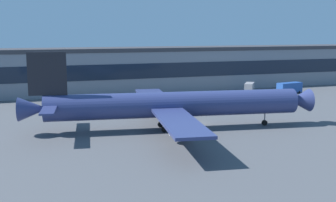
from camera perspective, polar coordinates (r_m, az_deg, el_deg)
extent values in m
plane|color=#4C4F54|center=(88.29, 4.14, -3.00)|extent=(600.00, 600.00, 0.00)
cube|color=gray|center=(135.29, -4.42, 4.07)|extent=(171.70, 14.35, 12.78)
cube|color=#38383D|center=(134.82, -4.46, 7.02)|extent=(175.13, 14.64, 1.20)
cube|color=#192333|center=(128.28, -3.60, 4.07)|extent=(168.27, 0.16, 4.60)
cylinder|color=navy|center=(81.56, 0.92, -0.47)|extent=(49.66, 12.18, 4.95)
cone|color=navy|center=(90.48, 17.41, 0.08)|extent=(5.10, 5.31, 4.70)
cone|color=navy|center=(80.61, -17.84, -1.04)|extent=(6.04, 5.21, 4.45)
cube|color=black|center=(79.43, -16.12, 3.58)|extent=(6.93, 1.52, 7.92)
cube|color=navy|center=(85.48, -15.28, 0.16)|extent=(3.69, 9.17, 0.30)
cube|color=navy|center=(74.79, -15.92, -1.16)|extent=(3.69, 9.17, 0.30)
cube|color=navy|center=(94.51, -1.92, 0.59)|extent=(9.21, 22.90, 0.50)
cube|color=navy|center=(68.19, 1.57, -2.86)|extent=(9.21, 22.90, 0.50)
cylinder|color=#99999E|center=(91.71, -0.98, -0.79)|extent=(4.44, 3.29, 2.72)
cylinder|color=#99999E|center=(71.96, 1.78, -3.64)|extent=(4.44, 3.29, 2.72)
cylinder|color=black|center=(88.07, 13.00, -2.89)|extent=(1.16, 0.66, 1.10)
cylinder|color=slate|center=(87.77, 13.04, -1.92)|extent=(0.24, 0.24, 2.48)
cylinder|color=black|center=(84.12, -1.04, -3.22)|extent=(1.16, 0.66, 1.10)
cylinder|color=slate|center=(83.81, -1.05, -2.21)|extent=(0.24, 0.24, 2.48)
cylinder|color=black|center=(79.85, -0.51, -3.91)|extent=(1.16, 0.66, 1.10)
cylinder|color=slate|center=(79.51, -0.51, -2.85)|extent=(0.24, 0.24, 2.48)
cube|color=gray|center=(129.97, 11.01, 1.73)|extent=(5.51, 6.24, 3.20)
cube|color=black|center=(131.52, 11.10, 2.10)|extent=(3.03, 3.00, 0.80)
cylinder|color=black|center=(132.38, 10.63, 1.18)|extent=(0.66, 0.74, 0.70)
cylinder|color=black|center=(132.14, 11.56, 1.14)|extent=(0.66, 0.74, 0.70)
cylinder|color=black|center=(128.26, 10.40, 0.93)|extent=(0.66, 0.74, 0.70)
cylinder|color=black|center=(128.01, 11.36, 0.88)|extent=(0.66, 0.74, 0.70)
cube|color=#2651A5|center=(135.27, 16.20, 1.78)|extent=(8.77, 4.30, 3.00)
cube|color=black|center=(133.55, 15.52, 1.98)|extent=(3.37, 3.07, 0.75)
cylinder|color=black|center=(132.51, 15.67, 1.00)|extent=(0.74, 0.42, 0.70)
cylinder|color=black|center=(134.26, 14.91, 1.14)|extent=(0.74, 0.42, 0.70)
cylinder|color=black|center=(136.73, 17.41, 1.17)|extent=(0.74, 0.42, 0.70)
cylinder|color=black|center=(138.43, 16.64, 1.30)|extent=(0.74, 0.42, 0.70)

